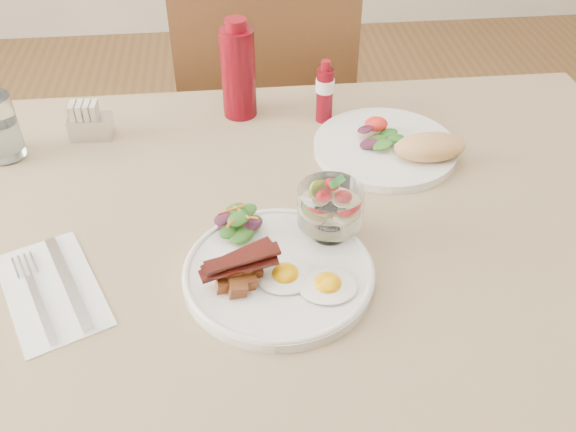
# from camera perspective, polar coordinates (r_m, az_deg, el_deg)

# --- Properties ---
(table) EXTENTS (1.33, 0.88, 0.75)m
(table) POSITION_cam_1_polar(r_m,az_deg,el_deg) (1.11, 0.42, -3.58)
(table) COLOR brown
(table) RESTS_ON ground
(chair_far) EXTENTS (0.42, 0.42, 0.93)m
(chair_far) POSITION_cam_1_polar(r_m,az_deg,el_deg) (1.72, -2.04, 8.21)
(chair_far) COLOR brown
(chair_far) RESTS_ON ground
(main_plate) EXTENTS (0.28, 0.28, 0.02)m
(main_plate) POSITION_cam_1_polar(r_m,az_deg,el_deg) (0.94, -0.84, -5.14)
(main_plate) COLOR white
(main_plate) RESTS_ON table
(fried_eggs) EXTENTS (0.16, 0.12, 0.02)m
(fried_eggs) POSITION_cam_1_polar(r_m,az_deg,el_deg) (0.91, 1.65, -5.70)
(fried_eggs) COLOR white
(fried_eggs) RESTS_ON main_plate
(bacon_potato_pile) EXTENTS (0.12, 0.07, 0.05)m
(bacon_potato_pile) POSITION_cam_1_polar(r_m,az_deg,el_deg) (0.90, -4.41, -4.89)
(bacon_potato_pile) COLOR brown
(bacon_potato_pile) RESTS_ON main_plate
(side_salad) EXTENTS (0.08, 0.07, 0.04)m
(side_salad) POSITION_cam_1_polar(r_m,az_deg,el_deg) (0.98, -4.37, -0.67)
(side_salad) COLOR #255216
(side_salad) RESTS_ON main_plate
(fruit_cup) EXTENTS (0.10, 0.10, 0.10)m
(fruit_cup) POSITION_cam_1_polar(r_m,az_deg,el_deg) (0.96, 3.76, 0.89)
(fruit_cup) COLOR white
(fruit_cup) RESTS_ON main_plate
(second_plate) EXTENTS (0.27, 0.27, 0.07)m
(second_plate) POSITION_cam_1_polar(r_m,az_deg,el_deg) (1.20, 9.53, 6.13)
(second_plate) COLOR white
(second_plate) RESTS_ON table
(ketchup_bottle) EXTENTS (0.09, 0.09, 0.20)m
(ketchup_bottle) POSITION_cam_1_polar(r_m,az_deg,el_deg) (1.28, -4.44, 12.69)
(ketchup_bottle) COLOR #5D050F
(ketchup_bottle) RESTS_ON table
(hot_sauce_bottle) EXTENTS (0.04, 0.04, 0.13)m
(hot_sauce_bottle) POSITION_cam_1_polar(r_m,az_deg,el_deg) (1.27, 3.29, 10.93)
(hot_sauce_bottle) COLOR #5D050F
(hot_sauce_bottle) RESTS_ON table
(sugar_caddy) EXTENTS (0.08, 0.05, 0.07)m
(sugar_caddy) POSITION_cam_1_polar(r_m,az_deg,el_deg) (1.28, -17.26, 7.90)
(sugar_caddy) COLOR silver
(sugar_caddy) RESTS_ON table
(water_glass) EXTENTS (0.07, 0.07, 0.12)m
(water_glass) POSITION_cam_1_polar(r_m,az_deg,el_deg) (1.27, -24.25, 6.89)
(water_glass) COLOR white
(water_glass) RESTS_ON table
(napkin_cutlery) EXTENTS (0.20, 0.25, 0.01)m
(napkin_cutlery) POSITION_cam_1_polar(r_m,az_deg,el_deg) (0.98, -20.17, -6.12)
(napkin_cutlery) COLOR white
(napkin_cutlery) RESTS_ON table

